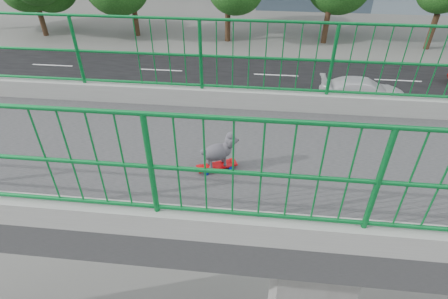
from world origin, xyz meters
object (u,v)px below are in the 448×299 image
at_px(car_2, 140,107).
at_px(car_7, 261,113).
at_px(car_3, 363,91).
at_px(car_6, 438,158).
at_px(poodle, 219,150).
at_px(car_1, 20,134).
at_px(skateboard, 217,166).

height_order(car_2, car_7, car_7).
xyz_separation_m(car_3, car_6, (6.40, 1.79, 0.08)).
bearing_deg(poodle, car_1, -156.10).
relative_size(car_1, car_7, 0.81).
distance_m(car_1, car_7, 11.80).
relative_size(skateboard, car_3, 0.11).
bearing_deg(car_7, poodle, 177.24).
height_order(skateboard, car_7, skateboard).
height_order(car_1, car_7, car_7).
relative_size(car_2, car_3, 0.97).
relative_size(car_1, car_2, 0.85).
distance_m(car_1, car_3, 18.34).
xyz_separation_m(car_1, car_6, (0.00, 18.98, 0.13)).
height_order(car_1, car_2, car_1).
bearing_deg(car_1, car_2, 123.10).
height_order(poodle, car_7, poodle).
distance_m(car_2, car_7, 6.45).
xyz_separation_m(car_1, car_3, (-6.40, 17.19, 0.05)).
relative_size(car_2, car_7, 0.96).
bearing_deg(car_1, car_7, 105.73).
xyz_separation_m(poodle, car_2, (-12.70, -5.84, -6.62)).
xyz_separation_m(poodle, car_3, (-15.90, 6.44, -6.57)).
height_order(car_3, car_6, car_6).
distance_m(poodle, car_1, 15.80).
bearing_deg(car_2, skateboard, -155.41).
xyz_separation_m(car_1, car_2, (-3.20, 4.91, -0.00)).
height_order(skateboard, car_1, skateboard).
bearing_deg(car_2, car_6, -102.81).
relative_size(poodle, car_7, 0.09).
bearing_deg(poodle, car_3, 133.34).
distance_m(skateboard, car_3, 18.31).
relative_size(skateboard, car_1, 0.13).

